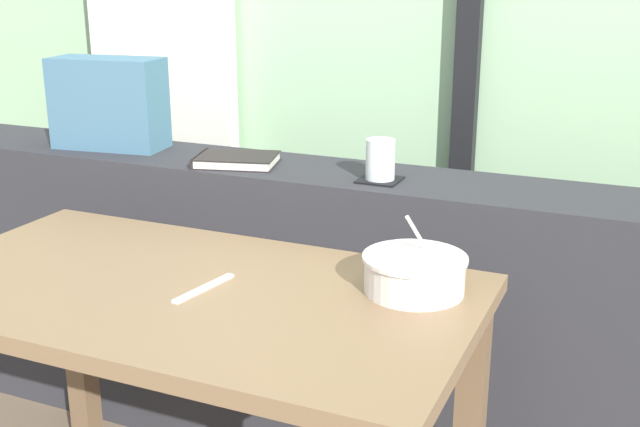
{
  "coord_description": "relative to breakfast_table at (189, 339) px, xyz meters",
  "views": [
    {
      "loc": [
        0.75,
        -1.3,
        1.34
      ],
      "look_at": [
        0.0,
        0.43,
        0.75
      ],
      "focal_mm": 44.62,
      "sensor_mm": 36.0,
      "label": 1
    }
  ],
  "objects": [
    {
      "name": "dark_console_ledge",
      "position": [
        0.09,
        0.6,
        -0.19
      ],
      "size": [
        2.8,
        0.3,
        0.83
      ],
      "primitive_type": "cube",
      "color": "#2D2D33",
      "rests_on": "ground"
    },
    {
      "name": "breakfast_table",
      "position": [
        0.0,
        0.0,
        0.0
      ],
      "size": [
        1.17,
        0.64,
        0.73
      ],
      "color": "brown",
      "rests_on": "ground"
    },
    {
      "name": "coaster_square",
      "position": [
        0.21,
        0.56,
        0.22
      ],
      "size": [
        0.1,
        0.1,
        0.0
      ],
      "primitive_type": "cube",
      "color": "black",
      "rests_on": "dark_console_ledge"
    },
    {
      "name": "juice_glass",
      "position": [
        0.21,
        0.56,
        0.27
      ],
      "size": [
        0.07,
        0.07,
        0.1
      ],
      "color": "white",
      "rests_on": "coaster_square"
    },
    {
      "name": "closed_book",
      "position": [
        -0.2,
        0.56,
        0.24
      ],
      "size": [
        0.24,
        0.2,
        0.03
      ],
      "color": "black",
      "rests_on": "dark_console_ledge"
    },
    {
      "name": "throw_pillow",
      "position": [
        -0.63,
        0.6,
        0.35
      ],
      "size": [
        0.34,
        0.18,
        0.26
      ],
      "primitive_type": "cube",
      "rotation": [
        0.0,
        0.0,
        0.13
      ],
      "color": "#426B84",
      "rests_on": "dark_console_ledge"
    },
    {
      "name": "soup_bowl",
      "position": [
        0.43,
        0.16,
        0.16
      ],
      "size": [
        0.21,
        0.21,
        0.16
      ],
      "color": "silver",
      "rests_on": "breakfast_table"
    },
    {
      "name": "fork_utensil",
      "position": [
        0.04,
        -0.0,
        0.12
      ],
      "size": [
        0.04,
        0.17,
        0.01
      ],
      "primitive_type": "cube",
      "rotation": [
        0.0,
        0.0,
        -0.17
      ],
      "color": "silver",
      "rests_on": "breakfast_table"
    }
  ]
}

